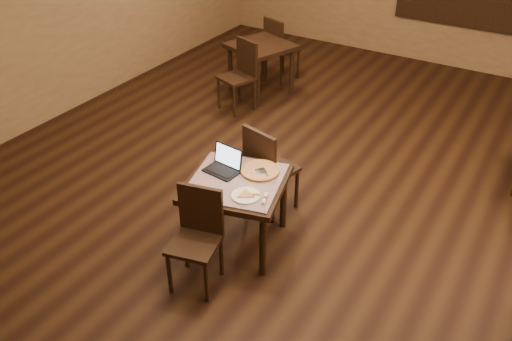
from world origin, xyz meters
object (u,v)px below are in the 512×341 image
Objects in this scene: chair_main_far at (267,166)px; other_table_b_chair_near at (241,71)px; tiled_table at (237,189)px; pizza_pan at (260,172)px; chair_main_near at (197,232)px; laptop at (225,164)px; other_table_b_chair_far at (278,46)px; other_table_b at (261,53)px.

other_table_b_chair_near is at bearing -37.67° from chair_main_far.
tiled_table is 0.29m from pizza_pan.
chair_main_near reaches higher than pizza_pan.
chair_main_far is at bearing 77.44° from tiled_table.
laptop is (-0.20, 0.10, 0.16)m from tiled_table.
chair_main_far reaches higher than other_table_b_chair_far.
other_table_b is at bearing 102.73° from tiled_table.
other_table_b_chair_far is at bearing 97.30° from chair_main_near.
chair_main_far is at bearing -38.38° from other_table_b.
chair_main_near is 0.95× the size of other_table_b_chair_near.
chair_main_near is 3.64m from other_table_b_chair_near.
other_table_b is at bearing 112.36° from other_table_b_chair_far.
other_table_b is 1.05× the size of other_table_b_chair_far.
chair_main_far is 1.01× the size of other_table_b_chair_near.
chair_main_near is 0.79m from laptop.
other_table_b_chair_far is (-1.69, 4.47, 0.03)m from chair_main_near.
laptop is at bearing 90.67° from chair_main_near.
other_table_b is at bearing 99.83° from chair_main_near.
other_table_b is at bearing 121.32° from laptop.
other_table_b_chair_far is at bearing 99.32° from tiled_table.
pizza_pan is 4.05m from other_table_b_chair_far.
chair_main_far reaches higher than other_table_b.
laptop is at bearing -156.88° from pizza_pan.
other_table_b_chair_near is at bearing -67.64° from other_table_b.
pizza_pan is at bearing -34.17° from other_table_b_chair_near.
other_table_b_chair_far is (-1.83, 3.61, -0.19)m from pizza_pan.
chair_main_near is 2.73× the size of laptop.
tiled_table is 1.15× the size of chair_main_near.
laptop is 2.93m from other_table_b_chair_near.
pizza_pan is (0.14, 0.86, 0.22)m from chair_main_near.
laptop is at bearing 84.32° from chair_main_far.
laptop is 0.33× the size of other_table_b.
laptop reaches higher than tiled_table.
other_table_b_chair_far is (-1.51, 3.75, -0.24)m from laptop.
chair_main_near is at bearing -69.78° from laptop.
other_table_b is (-1.80, 3.01, -0.11)m from pizza_pan.
tiled_table is 1.09× the size of other_table_b_chair_far.
tiled_table is at bearing 74.78° from chair_main_near.
laptop is 4.05m from other_table_b_chair_far.
chair_main_near is at bearing -106.41° from tiled_table.
pizza_pan is at bearing 67.35° from chair_main_near.
laptop reaches higher than pizza_pan.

